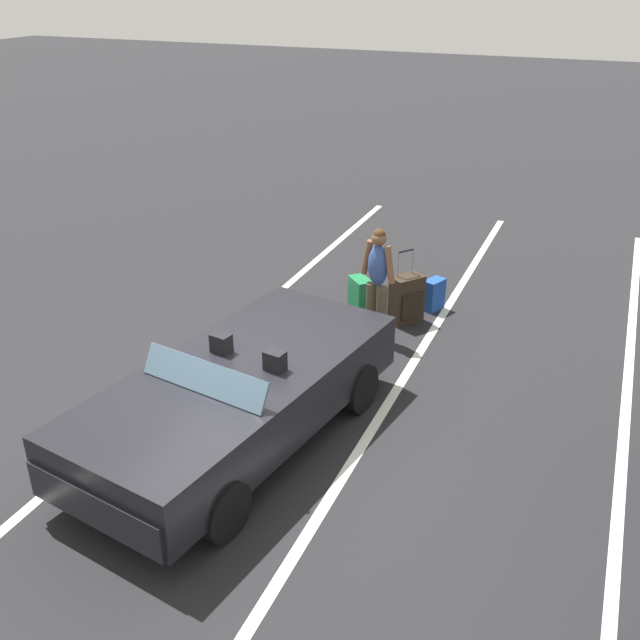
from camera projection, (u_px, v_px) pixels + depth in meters
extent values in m
plane|color=black|center=(241.00, 440.00, 8.13)|extent=(80.00, 80.00, 0.00)
cube|color=silver|center=(139.00, 413.00, 8.61)|extent=(18.00, 0.12, 0.01)
cube|color=silver|center=(348.00, 468.00, 7.67)|extent=(18.00, 0.12, 0.01)
cube|color=silver|center=(616.00, 539.00, 6.72)|extent=(18.00, 0.12, 0.01)
cube|color=black|center=(238.00, 394.00, 7.85)|extent=(4.33, 2.41, 0.64)
cube|color=black|center=(145.00, 472.00, 6.82)|extent=(1.57, 1.86, 0.38)
cube|color=slate|center=(204.00, 377.00, 7.26)|extent=(0.43, 1.56, 0.31)
cube|color=black|center=(275.00, 361.00, 7.64)|extent=(0.19, 0.24, 0.22)
cube|color=black|center=(221.00, 343.00, 7.99)|extent=(0.19, 0.24, 0.22)
cylinder|color=black|center=(223.00, 510.00, 6.64)|extent=(0.63, 0.32, 0.60)
cylinder|color=black|center=(102.00, 453.00, 7.42)|extent=(0.63, 0.32, 0.60)
cylinder|color=black|center=(358.00, 388.00, 8.57)|extent=(0.63, 0.32, 0.60)
cylinder|color=black|center=(251.00, 353.00, 9.34)|extent=(0.63, 0.32, 0.60)
cube|color=#2D2319|center=(406.00, 299.00, 10.66)|extent=(0.55, 0.51, 0.74)
cube|color=black|center=(412.00, 306.00, 10.57)|extent=(0.32, 0.24, 0.41)
cylinder|color=gray|center=(413.00, 261.00, 10.54)|extent=(0.03, 0.03, 0.38)
cylinder|color=gray|center=(398.00, 265.00, 10.42)|extent=(0.03, 0.03, 0.38)
cylinder|color=black|center=(406.00, 251.00, 10.39)|extent=(0.23, 0.18, 0.03)
sphere|color=black|center=(410.00, 315.00, 10.98)|extent=(0.04, 0.04, 0.04)
sphere|color=black|center=(392.00, 320.00, 10.82)|extent=(0.04, 0.04, 0.04)
cube|color=#19723F|center=(360.00, 297.00, 10.87)|extent=(0.45, 0.45, 0.62)
sphere|color=black|center=(351.00, 312.00, 11.08)|extent=(0.04, 0.04, 0.04)
sphere|color=black|center=(358.00, 319.00, 10.85)|extent=(0.04, 0.04, 0.04)
cube|color=#1E479E|center=(434.00, 295.00, 11.11)|extent=(0.39, 0.31, 0.50)
cube|color=navy|center=(428.00, 295.00, 11.19)|extent=(0.26, 0.12, 0.28)
sphere|color=black|center=(432.00, 312.00, 11.09)|extent=(0.04, 0.04, 0.04)
sphere|color=black|center=(441.00, 307.00, 11.24)|extent=(0.04, 0.04, 0.04)
cylinder|color=#4C3F2D|center=(382.00, 314.00, 10.13)|extent=(0.19, 0.19, 0.82)
cylinder|color=#4C3F2D|center=(371.00, 309.00, 10.26)|extent=(0.19, 0.19, 0.82)
ellipsoid|color=#334C8C|center=(378.00, 265.00, 9.88)|extent=(0.32, 0.38, 0.60)
sphere|color=brown|center=(379.00, 238.00, 9.70)|extent=(0.21, 0.21, 0.21)
sphere|color=#472D19|center=(379.00, 235.00, 9.68)|extent=(0.18, 0.18, 0.18)
cylinder|color=brown|center=(390.00, 265.00, 9.72)|extent=(0.15, 0.21, 0.53)
cylinder|color=brown|center=(367.00, 257.00, 9.98)|extent=(0.15, 0.21, 0.53)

